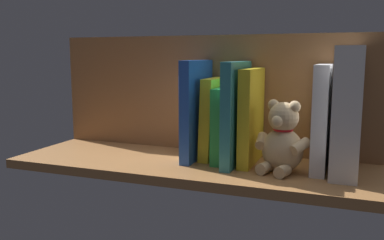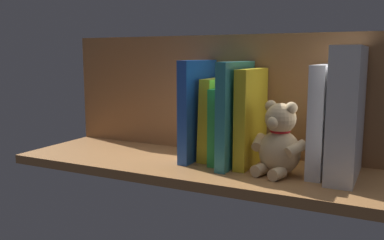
{
  "view_description": "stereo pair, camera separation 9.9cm",
  "coord_description": "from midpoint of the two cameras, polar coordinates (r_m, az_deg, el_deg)",
  "views": [
    {
      "loc": [
        -35.03,
        91.92,
        25.28
      ],
      "look_at": [
        0.0,
        0.0,
        10.06
      ],
      "focal_mm": 38.79,
      "sensor_mm": 36.0,
      "label": 1
    },
    {
      "loc": [
        -44.13,
        87.91,
        25.28
      ],
      "look_at": [
        0.0,
        0.0,
        10.06
      ],
      "focal_mm": 38.79,
      "sensor_mm": 36.0,
      "label": 2
    }
  ],
  "objects": [
    {
      "name": "ground_plane",
      "position": [
        1.02,
        -2.81,
        -6.25
      ],
      "size": [
        87.17,
        30.17,
        2.2
      ],
      "primitive_type": "cube",
      "color": "#9E6B3D"
    },
    {
      "name": "shelf_back_panel",
      "position": [
        1.11,
        -0.2,
        3.63
      ],
      "size": [
        87.17,
        1.5,
        30.65
      ],
      "primitive_type": "cube",
      "color": "#8F5E36",
      "rests_on": "ground_plane"
    },
    {
      "name": "dictionary_thick_white",
      "position": [
        0.93,
        17.69,
        1.19
      ],
      "size": [
        5.59,
        18.91,
        27.3
      ],
      "primitive_type": "cube",
      "color": "white",
      "rests_on": "ground_plane"
    },
    {
      "name": "book_0",
      "position": [
        0.95,
        14.58,
        0.31
      ],
      "size": [
        3.15,
        16.54,
        23.49
      ],
      "primitive_type": "cube",
      "color": "silver",
      "rests_on": "ground_plane"
    },
    {
      "name": "teddy_bear",
      "position": [
        0.92,
        9.29,
        -2.84
      ],
      "size": [
        12.33,
        11.9,
        15.88
      ],
      "rotation": [
        0.0,
        0.0,
        -0.3
      ],
      "color": "#D1B284",
      "rests_on": "ground_plane"
    },
    {
      "name": "book_1",
      "position": [
        0.98,
        5.33,
        0.49
      ],
      "size": [
        2.7,
        16.47,
        22.41
      ],
      "primitive_type": "cube",
      "color": "yellow",
      "rests_on": "ground_plane"
    },
    {
      "name": "book_2",
      "position": [
        0.97,
        3.23,
        0.95
      ],
      "size": [
        2.37,
        19.24,
        24.02
      ],
      "primitive_type": "cube",
      "color": "teal",
      "rests_on": "ground_plane"
    },
    {
      "name": "book_3",
      "position": [
        1.01,
        1.74,
        -0.56
      ],
      "size": [
        2.64,
        15.65,
        17.86
      ],
      "primitive_type": "cube",
      "color": "green",
      "rests_on": "ground_plane"
    },
    {
      "name": "book_4",
      "position": [
        1.03,
        0.13,
        0.21
      ],
      "size": [
        3.38,
        13.38,
        19.99
      ],
      "primitive_type": "cube",
      "rotation": [
        0.0,
        -0.03,
        0.0
      ],
      "color": "yellow",
      "rests_on": "ground_plane"
    },
    {
      "name": "book_5",
      "position": [
        1.02,
        -2.01,
        1.38
      ],
      "size": [
        2.5,
        16.97,
        24.28
      ],
      "primitive_type": "cube",
      "color": "blue",
      "rests_on": "ground_plane"
    },
    {
      "name": "book_6",
      "position": [
        1.05,
        -2.88,
        0.61
      ],
      "size": [
        1.45,
        12.68,
        20.66
      ],
      "primitive_type": "cube",
      "rotation": [
        0.0,
        0.01,
        0.0
      ],
      "color": "silver",
      "rests_on": "ground_plane"
    }
  ]
}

